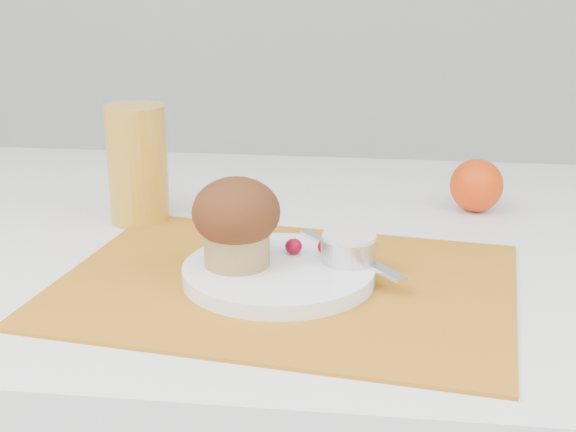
# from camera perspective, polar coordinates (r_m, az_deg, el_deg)

# --- Properties ---
(placemat) EXTENTS (0.52, 0.41, 0.00)m
(placemat) POSITION_cam_1_polar(r_m,az_deg,el_deg) (0.86, -0.20, -4.87)
(placemat) COLOR #BF731A
(placemat) RESTS_ON table
(plate) EXTENTS (0.22, 0.22, 0.02)m
(plate) POSITION_cam_1_polar(r_m,az_deg,el_deg) (0.86, -0.66, -4.05)
(plate) COLOR white
(plate) RESTS_ON placemat
(ramekin) EXTENTS (0.07, 0.07, 0.03)m
(ramekin) POSITION_cam_1_polar(r_m,az_deg,el_deg) (0.87, 4.34, -2.40)
(ramekin) COLOR silver
(ramekin) RESTS_ON plate
(cream) EXTENTS (0.07, 0.07, 0.01)m
(cream) POSITION_cam_1_polar(r_m,az_deg,el_deg) (0.86, 4.36, -1.56)
(cream) COLOR silver
(cream) RESTS_ON ramekin
(raspberry_near) EXTENTS (0.02, 0.02, 0.02)m
(raspberry_near) POSITION_cam_1_polar(r_m,az_deg,el_deg) (0.89, 0.40, -2.17)
(raspberry_near) COLOR #5C0211
(raspberry_near) RESTS_ON plate
(raspberry_far) EXTENTS (0.02, 0.02, 0.02)m
(raspberry_far) POSITION_cam_1_polar(r_m,az_deg,el_deg) (0.88, 2.81, -2.20)
(raspberry_far) COLOR #5D0208
(raspberry_far) RESTS_ON plate
(butter_knife) EXTENTS (0.12, 0.14, 0.00)m
(butter_knife) POSITION_cam_1_polar(r_m,az_deg,el_deg) (0.89, 4.43, -2.71)
(butter_knife) COLOR silver
(butter_knife) RESTS_ON plate
(orange) EXTENTS (0.07, 0.07, 0.07)m
(orange) POSITION_cam_1_polar(r_m,az_deg,el_deg) (1.12, 13.25, 2.13)
(orange) COLOR #F04208
(orange) RESTS_ON table
(juice_glass) EXTENTS (0.09, 0.09, 0.15)m
(juice_glass) POSITION_cam_1_polar(r_m,az_deg,el_deg) (1.06, -10.64, 3.63)
(juice_glass) COLOR gold
(juice_glass) RESTS_ON table
(muffin) EXTENTS (0.09, 0.09, 0.10)m
(muffin) POSITION_cam_1_polar(r_m,az_deg,el_deg) (0.85, -3.69, -0.29)
(muffin) COLOR tan
(muffin) RESTS_ON plate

